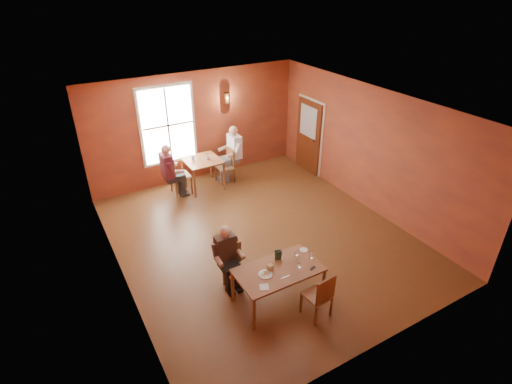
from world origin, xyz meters
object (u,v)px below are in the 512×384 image
chair_diner_maroon (180,175)px  diner_maroon (179,169)px  diner_white (225,157)px  chair_diner_main (236,269)px  diner_main (237,263)px  chair_empty (317,294)px  main_table (278,285)px  chair_diner_white (225,166)px  second_table (203,173)px

chair_diner_maroon → diner_maroon: bearing=-90.0°
diner_white → chair_diner_maroon: (-1.33, 0.00, -0.22)m
chair_diner_main → diner_main: diner_main is taller
chair_empty → chair_diner_maroon: size_ratio=0.86×
main_table → diner_white: 4.85m
chair_empty → diner_main: bearing=119.2°
chair_diner_maroon → chair_empty: bearing=5.0°
diner_main → chair_diner_white: size_ratio=1.28×
chair_diner_main → diner_main: 0.17m
chair_diner_main → chair_empty: bearing=124.9°
second_table → main_table: bearing=-96.9°
diner_white → main_table: bearing=165.0°
chair_empty → second_table: 5.29m
main_table → chair_empty: size_ratio=1.65×
chair_diner_main → second_table: 4.16m
second_table → chair_diner_white: chair_diner_white is taller
chair_diner_white → diner_maroon: (-1.33, 0.00, 0.23)m
diner_maroon → diner_white: bearing=90.0°
diner_main → chair_empty: 1.53m
diner_main → second_table: size_ratio=1.32×
chair_diner_main → chair_empty: size_ratio=0.98×
main_table → second_table: size_ratio=1.62×
diner_maroon → chair_diner_maroon: bearing=90.0°
diner_white → chair_diner_maroon: diner_white is taller
diner_main → diner_white: diner_white is taller
chair_empty → second_table: bearing=81.7°
chair_empty → chair_diner_white: bearing=74.8°
chair_empty → chair_diner_maroon: 5.31m
main_table → diner_maroon: bearing=91.4°
chair_diner_main → chair_diner_white: (1.72, 4.02, 0.04)m
chair_empty → second_table: chair_empty is taller
diner_white → second_table: bearing=90.0°
chair_diner_white → diner_maroon: size_ratio=0.67×
main_table → second_table: second_table is taller
chair_diner_main → diner_main: bearing=90.0°
chair_diner_maroon → diner_main: bearing=-5.9°
second_table → diner_maroon: size_ratio=0.65×
chair_diner_maroon → chair_diner_main: bearing=-6.0°
chair_empty → diner_white: 5.36m
diner_white → diner_maroon: size_ratio=1.05×
diner_main → chair_diner_white: (1.72, 4.05, -0.13)m
main_table → chair_diner_maroon: 4.67m
chair_diner_main → chair_empty: chair_empty is taller
chair_diner_main → chair_diner_maroon: bearing=-96.0°
chair_diner_white → chair_diner_maroon: (-1.30, 0.00, 0.05)m
chair_diner_maroon → diner_maroon: (-0.03, 0.00, 0.18)m
diner_main → diner_maroon: (0.39, 4.05, 0.10)m
diner_main → chair_diner_maroon: bearing=-95.9°
diner_white → chair_diner_maroon: 1.35m
chair_diner_main → chair_diner_white: size_ratio=0.93×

